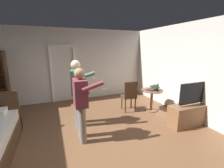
% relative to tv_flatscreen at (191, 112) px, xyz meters
% --- Properties ---
extents(ground_plane, '(6.81, 6.81, 0.00)m').
position_rel_tv_flatscreen_xyz_m(ground_plane, '(-2.80, 0.24, -0.33)').
color(ground_plane, brown).
extents(wall_back, '(6.43, 0.12, 2.71)m').
position_rel_tv_flatscreen_xyz_m(wall_back, '(-2.80, 3.28, 1.02)').
color(wall_back, beige).
rests_on(wall_back, ground_plane).
extents(wall_right, '(0.12, 6.20, 2.71)m').
position_rel_tv_flatscreen_xyz_m(wall_right, '(0.36, 0.24, 1.02)').
color(wall_right, beige).
rests_on(wall_right, ground_plane).
extents(doorway_frame, '(0.93, 0.08, 2.13)m').
position_rel_tv_flatscreen_xyz_m(doorway_frame, '(-2.95, 3.20, 0.89)').
color(doorway_frame, white).
rests_on(doorway_frame, ground_plane).
extents(tv_flatscreen, '(1.30, 0.40, 1.15)m').
position_rel_tv_flatscreen_xyz_m(tv_flatscreen, '(0.00, 0.00, 0.00)').
color(tv_flatscreen, brown).
rests_on(tv_flatscreen, ground_plane).
extents(side_table, '(0.69, 0.69, 0.70)m').
position_rel_tv_flatscreen_xyz_m(side_table, '(-0.42, 1.16, 0.14)').
color(side_table, brown).
rests_on(side_table, ground_plane).
extents(laptop, '(0.42, 0.42, 0.16)m').
position_rel_tv_flatscreen_xyz_m(laptop, '(-0.44, 1.12, 0.42)').
color(laptop, black).
rests_on(laptop, side_table).
extents(bottle_on_table, '(0.06, 0.06, 0.22)m').
position_rel_tv_flatscreen_xyz_m(bottle_on_table, '(-0.28, 1.08, 0.46)').
color(bottle_on_table, '#1B501C').
rests_on(bottle_on_table, side_table).
extents(wooden_chair, '(0.46, 0.46, 0.99)m').
position_rel_tv_flatscreen_xyz_m(wooden_chair, '(-1.12, 1.37, 0.21)').
color(wooden_chair, '#4C331E').
rests_on(wooden_chair, ground_plane).
extents(person_blue_shirt, '(0.62, 0.57, 1.61)m').
position_rel_tv_flatscreen_xyz_m(person_blue_shirt, '(-2.83, 0.37, 0.59)').
color(person_blue_shirt, gray).
rests_on(person_blue_shirt, ground_plane).
extents(person_striped_shirt, '(0.62, 0.63, 1.71)m').
position_rel_tv_flatscreen_xyz_m(person_striped_shirt, '(-2.78, 1.10, 0.65)').
color(person_striped_shirt, slate).
rests_on(person_striped_shirt, ground_plane).
extents(suitcase_dark, '(0.56, 0.40, 0.47)m').
position_rel_tv_flatscreen_xyz_m(suitcase_dark, '(-4.67, 2.55, -0.10)').
color(suitcase_dark, '#1E2D38').
rests_on(suitcase_dark, ground_plane).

